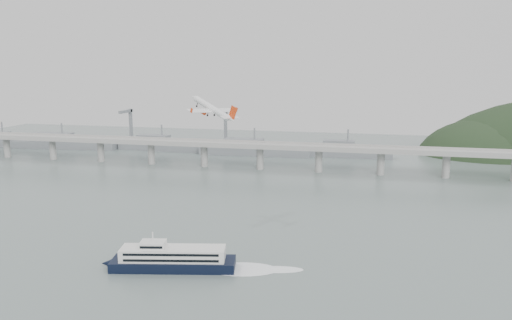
# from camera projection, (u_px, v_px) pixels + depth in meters

# --- Properties ---
(ground) EXTENTS (900.00, 900.00, 0.00)m
(ground) POSITION_uv_depth(u_px,v_px,m) (229.00, 259.00, 228.55)
(ground) COLOR slate
(ground) RESTS_ON ground
(bridge) EXTENTS (800.00, 22.00, 23.90)m
(bridge) POSITION_uv_depth(u_px,v_px,m) (294.00, 150.00, 416.95)
(bridge) COLOR #999996
(bridge) RESTS_ON ground
(distant_fleet) EXTENTS (453.00, 60.90, 40.00)m
(distant_fleet) POSITION_uv_depth(u_px,v_px,m) (156.00, 145.00, 515.49)
(distant_fleet) COLOR slate
(distant_fleet) RESTS_ON ground
(ferry) EXTENTS (87.88, 28.50, 16.72)m
(ferry) POSITION_uv_depth(u_px,v_px,m) (173.00, 259.00, 216.68)
(ferry) COLOR black
(ferry) RESTS_ON ground
(airliner) EXTENTS (37.49, 36.05, 17.17)m
(airliner) POSITION_uv_depth(u_px,v_px,m) (213.00, 109.00, 309.15)
(airliner) COLOR white
(airliner) RESTS_ON ground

